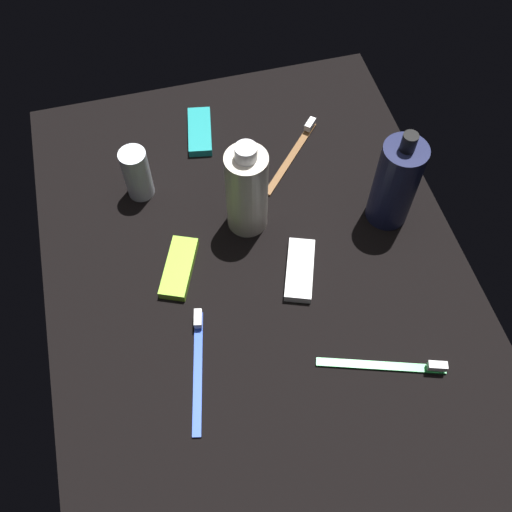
# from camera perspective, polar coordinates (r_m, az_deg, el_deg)

# --- Properties ---
(ground_plane) EXTENTS (0.84, 0.64, 0.01)m
(ground_plane) POSITION_cam_1_polar(r_m,az_deg,el_deg) (0.90, -0.00, -1.19)
(ground_plane) COLOR black
(lotion_bottle) EXTENTS (0.07, 0.07, 0.18)m
(lotion_bottle) POSITION_cam_1_polar(r_m,az_deg,el_deg) (0.91, 13.51, 6.95)
(lotion_bottle) COLOR #1A1E41
(lotion_bottle) RESTS_ON ground_plane
(bodywash_bottle) EXTENTS (0.06, 0.06, 0.18)m
(bodywash_bottle) POSITION_cam_1_polar(r_m,az_deg,el_deg) (0.88, -0.91, 6.41)
(bodywash_bottle) COLOR silver
(bodywash_bottle) RESTS_ON ground_plane
(deodorant_stick) EXTENTS (0.04, 0.04, 0.09)m
(deodorant_stick) POSITION_cam_1_polar(r_m,az_deg,el_deg) (0.96, -11.58, 7.91)
(deodorant_stick) COLOR silver
(deodorant_stick) RESTS_ON ground_plane
(toothbrush_green) EXTENTS (0.07, 0.17, 0.02)m
(toothbrush_green) POSITION_cam_1_polar(r_m,az_deg,el_deg) (0.84, 12.92, -10.40)
(toothbrush_green) COLOR green
(toothbrush_green) RESTS_ON ground_plane
(toothbrush_blue) EXTENTS (0.18, 0.05, 0.02)m
(toothbrush_blue) POSITION_cam_1_polar(r_m,az_deg,el_deg) (0.83, -5.72, -10.37)
(toothbrush_blue) COLOR blue
(toothbrush_blue) RESTS_ON ground_plane
(toothbrush_brown) EXTENTS (0.14, 0.13, 0.02)m
(toothbrush_brown) POSITION_cam_1_polar(r_m,az_deg,el_deg) (1.03, 3.73, 10.14)
(toothbrush_brown) COLOR brown
(toothbrush_brown) RESTS_ON ground_plane
(snack_bar_lime) EXTENTS (0.11, 0.08, 0.01)m
(snack_bar_lime) POSITION_cam_1_polar(r_m,az_deg,el_deg) (0.89, -7.55, -1.15)
(snack_bar_lime) COLOR #8CD133
(snack_bar_lime) RESTS_ON ground_plane
(snack_bar_white) EXTENTS (0.11, 0.07, 0.01)m
(snack_bar_white) POSITION_cam_1_polar(r_m,az_deg,el_deg) (0.89, 4.31, -1.37)
(snack_bar_white) COLOR white
(snack_bar_white) RESTS_ON ground_plane
(snack_bar_teal) EXTENTS (0.11, 0.06, 0.01)m
(snack_bar_teal) POSITION_cam_1_polar(r_m,az_deg,el_deg) (1.06, -5.53, 12.04)
(snack_bar_teal) COLOR teal
(snack_bar_teal) RESTS_ON ground_plane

